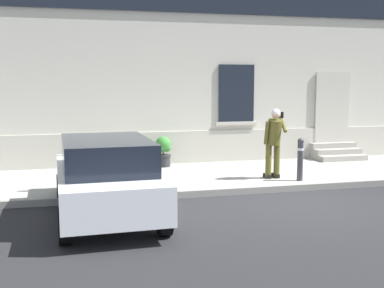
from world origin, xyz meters
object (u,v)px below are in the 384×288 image
at_px(person_on_phone, 274,139).
at_px(planter_charcoal, 163,151).
at_px(bollard_near_person, 300,158).
at_px(planter_cream, 91,153).
at_px(hatchback_car_white, 106,176).

relative_size(person_on_phone, planter_charcoal, 2.02).
xyz_separation_m(bollard_near_person, planter_cream, (-4.85, 2.88, -0.11)).
distance_m(bollard_near_person, person_on_phone, 0.79).
bearing_deg(planter_cream, planter_charcoal, -2.64).
height_order(hatchback_car_white, bollard_near_person, hatchback_car_white).
bearing_deg(planter_charcoal, bollard_near_person, -44.59).
xyz_separation_m(planter_cream, planter_charcoal, (2.02, -0.09, 0.00)).
bearing_deg(bollard_near_person, person_on_phone, 143.13).
bearing_deg(hatchback_car_white, planter_cream, 91.22).
bearing_deg(hatchback_car_white, planter_charcoal, 66.19).
distance_m(hatchback_car_white, bollard_near_person, 5.01).
bearing_deg(planter_charcoal, hatchback_car_white, -113.81).
relative_size(person_on_phone, planter_cream, 2.02).
distance_m(bollard_near_person, planter_charcoal, 3.98).
height_order(bollard_near_person, planter_charcoal, bollard_near_person).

